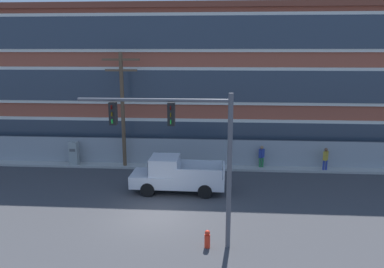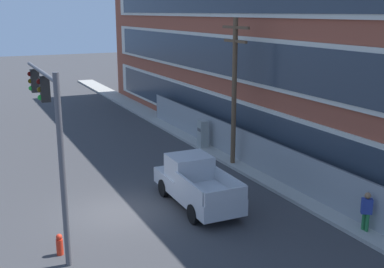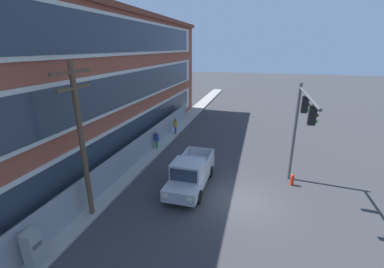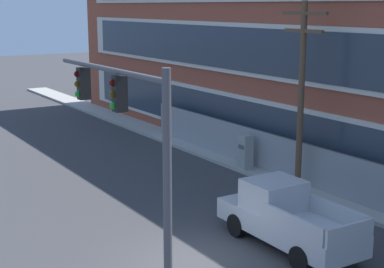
% 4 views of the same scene
% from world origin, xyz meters
% --- Properties ---
extents(ground_plane, '(160.00, 160.00, 0.00)m').
position_xyz_m(ground_plane, '(0.00, 0.00, 0.00)').
color(ground_plane, '#38383A').
extents(sidewalk_building_side, '(80.00, 1.79, 0.16)m').
position_xyz_m(sidewalk_building_side, '(0.00, 8.27, 0.08)').
color(sidewalk_building_side, '#9E9B93').
rests_on(sidewalk_building_side, ground).
extents(brick_mill_building, '(52.04, 11.14, 11.30)m').
position_xyz_m(brick_mill_building, '(-3.39, 14.44, 5.66)').
color(brick_mill_building, brown).
rests_on(brick_mill_building, ground).
extents(chain_link_fence, '(32.24, 0.06, 2.01)m').
position_xyz_m(chain_link_fence, '(-0.08, 8.31, 1.02)').
color(chain_link_fence, gray).
rests_on(chain_link_fence, ground).
extents(traffic_signal_mast, '(6.14, 0.43, 6.48)m').
position_xyz_m(traffic_signal_mast, '(1.83, -2.72, 4.62)').
color(traffic_signal_mast, '#4C4C51').
rests_on(traffic_signal_mast, ground).
extents(pickup_truck_silver, '(5.48, 2.11, 2.09)m').
position_xyz_m(pickup_truck_silver, '(0.66, 3.43, 0.97)').
color(pickup_truck_silver, '#B2B5BA').
rests_on(pickup_truck_silver, ground).
extents(utility_pole_near_corner, '(2.52, 0.26, 7.98)m').
position_xyz_m(utility_pole_near_corner, '(-3.42, 7.73, 4.45)').
color(utility_pole_near_corner, brown).
rests_on(utility_pole_near_corner, ground).
extents(electrical_cabinet, '(0.59, 0.53, 1.80)m').
position_xyz_m(electrical_cabinet, '(-7.05, 7.71, 0.90)').
color(electrical_cabinet, '#939993').
rests_on(electrical_cabinet, ground).
extents(pedestrian_near_cabinet, '(0.43, 0.47, 1.69)m').
position_xyz_m(pedestrian_near_cabinet, '(6.12, 7.98, 0.97)').
color(pedestrian_near_cabinet, '#236B38').
rests_on(pedestrian_near_cabinet, ground).
extents(pedestrian_by_fence, '(0.42, 0.47, 1.69)m').
position_xyz_m(pedestrian_by_fence, '(10.36, 7.67, 0.97)').
color(pedestrian_by_fence, navy).
rests_on(pedestrian_by_fence, ground).
extents(fire_hydrant, '(0.24, 0.24, 0.78)m').
position_xyz_m(fire_hydrant, '(2.70, -2.84, 0.38)').
color(fire_hydrant, red).
rests_on(fire_hydrant, ground).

